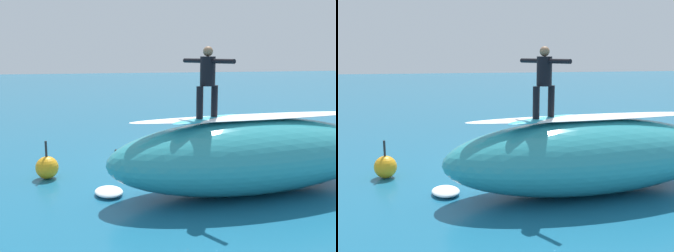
{
  "view_description": "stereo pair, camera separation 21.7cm",
  "coord_description": "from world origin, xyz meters",
  "views": [
    {
      "loc": [
        3.81,
        11.7,
        3.51
      ],
      "look_at": [
        1.27,
        0.67,
        1.44
      ],
      "focal_mm": 42.65,
      "sensor_mm": 36.0,
      "label": 1
    },
    {
      "loc": [
        3.6,
        11.75,
        3.51
      ],
      "look_at": [
        1.27,
        0.67,
        1.44
      ],
      "focal_mm": 42.65,
      "sensor_mm": 36.0,
      "label": 2
    }
  ],
  "objects": [
    {
      "name": "foam_patch_far",
      "position": [
        -2.81,
        -2.99,
        0.09
      ],
      "size": [
        0.6,
        0.93,
        0.18
      ],
      "primitive_type": "ellipsoid",
      "rotation": [
        0.0,
        0.0,
        1.58
      ],
      "color": "white",
      "rests_on": "ground_plane"
    },
    {
      "name": "buoy_marker",
      "position": [
        4.71,
        0.32,
        0.32
      ],
      "size": [
        0.64,
        0.64,
        1.09
      ],
      "color": "orange",
      "rests_on": "ground_plane"
    },
    {
      "name": "surfboard_riding",
      "position": [
        0.77,
        2.66,
        1.94
      ],
      "size": [
        2.19,
        1.48,
        0.09
      ],
      "primitive_type": "ellipsoid",
      "rotation": [
        0.0,
        0.0,
        0.49
      ],
      "color": "#33B2D1",
      "rests_on": "wave_crest"
    },
    {
      "name": "wave_foam_lip",
      "position": [
        -0.44,
        2.59,
        1.94
      ],
      "size": [
        6.28,
        1.25,
        0.08
      ],
      "primitive_type": "ellipsoid",
      "rotation": [
        0.0,
        0.0,
        0.06
      ],
      "color": "white",
      "rests_on": "wave_crest"
    },
    {
      "name": "wave_crest",
      "position": [
        -0.44,
        2.59,
        0.95
      ],
      "size": [
        7.48,
        2.98,
        1.9
      ],
      "primitive_type": "ellipsoid",
      "rotation": [
        0.0,
        0.0,
        0.06
      ],
      "color": "teal",
      "rests_on": "ground_plane"
    },
    {
      "name": "foam_patch_mid",
      "position": [
        -0.95,
        0.63,
        0.09
      ],
      "size": [
        0.97,
        1.04,
        0.18
      ],
      "primitive_type": "ellipsoid",
      "rotation": [
        0.0,
        0.0,
        1.41
      ],
      "color": "white",
      "rests_on": "ground_plane"
    },
    {
      "name": "surfboard_paddling",
      "position": [
        1.78,
        -1.32,
        0.04
      ],
      "size": [
        1.78,
        1.71,
        0.07
      ],
      "primitive_type": "ellipsoid",
      "rotation": [
        0.0,
        0.0,
        2.39
      ],
      "color": "silver",
      "rests_on": "ground_plane"
    },
    {
      "name": "foam_patch_near",
      "position": [
        3.12,
        2.07,
        0.09
      ],
      "size": [
        0.86,
        0.98,
        0.18
      ],
      "primitive_type": "ellipsoid",
      "rotation": [
        0.0,
        0.0,
        1.78
      ],
      "color": "white",
      "rests_on": "ground_plane"
    },
    {
      "name": "surfer_riding",
      "position": [
        0.77,
        2.66,
        2.97
      ],
      "size": [
        0.85,
        1.46,
        1.69
      ],
      "rotation": [
        0.0,
        0.0,
        0.49
      ],
      "color": "black",
      "rests_on": "surfboard_riding"
    },
    {
      "name": "ground_plane",
      "position": [
        0.0,
        0.0,
        0.0
      ],
      "size": [
        120.0,
        120.0,
        0.0
      ],
      "primitive_type": "plane",
      "color": "#196084"
    },
    {
      "name": "surfer_paddling",
      "position": [
        1.86,
        -1.4,
        0.2
      ],
      "size": [
        1.25,
        1.19,
        0.28
      ],
      "rotation": [
        0.0,
        0.0,
        2.39
      ],
      "color": "black",
      "rests_on": "surfboard_paddling"
    }
  ]
}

